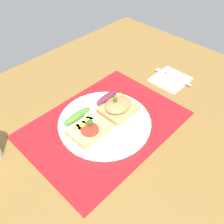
{
  "coord_description": "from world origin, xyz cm",
  "views": [
    {
      "loc": [
        -33.92,
        -35.56,
        51.9
      ],
      "look_at": [
        3.0,
        0.0,
        2.91
      ],
      "focal_mm": 40.01,
      "sensor_mm": 36.0,
      "label": 1
    }
  ],
  "objects_px": {
    "plate": "(105,122)",
    "napkin": "(170,79)",
    "fork": "(172,76)",
    "sandwich_egg_tomato": "(86,126)",
    "sandwich_salmon": "(117,106)"
  },
  "relations": [
    {
      "from": "napkin",
      "to": "fork",
      "type": "distance_m",
      "value": 0.01
    },
    {
      "from": "plate",
      "to": "sandwich_salmon",
      "type": "relative_size",
      "value": 2.57
    },
    {
      "from": "napkin",
      "to": "fork",
      "type": "xyz_separation_m",
      "value": [
        0.01,
        0.0,
        0.0
      ]
    },
    {
      "from": "sandwich_salmon",
      "to": "napkin",
      "type": "distance_m",
      "value": 0.26
    },
    {
      "from": "sandwich_egg_tomato",
      "to": "napkin",
      "type": "xyz_separation_m",
      "value": [
        0.37,
        -0.02,
        -0.03
      ]
    },
    {
      "from": "plate",
      "to": "fork",
      "type": "bearing_deg",
      "value": -1.75
    },
    {
      "from": "sandwich_egg_tomato",
      "to": "sandwich_salmon",
      "type": "xyz_separation_m",
      "value": [
        0.11,
        -0.0,
        0.0
      ]
    },
    {
      "from": "plate",
      "to": "fork",
      "type": "height_order",
      "value": "plate"
    },
    {
      "from": "sandwich_salmon",
      "to": "napkin",
      "type": "xyz_separation_m",
      "value": [
        0.25,
        -0.02,
        -0.03
      ]
    },
    {
      "from": "sandwich_egg_tomato",
      "to": "napkin",
      "type": "distance_m",
      "value": 0.37
    },
    {
      "from": "plate",
      "to": "sandwich_egg_tomato",
      "type": "xyz_separation_m",
      "value": [
        -0.06,
        0.01,
        0.02
      ]
    },
    {
      "from": "plate",
      "to": "napkin",
      "type": "bearing_deg",
      "value": -2.17
    },
    {
      "from": "fork",
      "to": "napkin",
      "type": "bearing_deg",
      "value": -169.0
    },
    {
      "from": "plate",
      "to": "sandwich_salmon",
      "type": "height_order",
      "value": "sandwich_salmon"
    },
    {
      "from": "plate",
      "to": "fork",
      "type": "distance_m",
      "value": 0.32
    }
  ]
}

